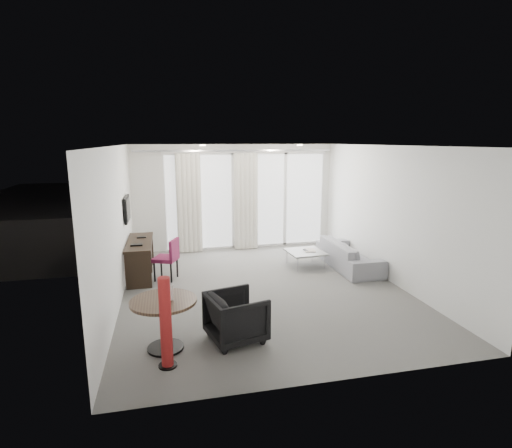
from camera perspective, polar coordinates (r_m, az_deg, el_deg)
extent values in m
cube|color=#5F5E59|center=(7.48, 1.02, -9.20)|extent=(5.00, 6.00, 0.00)
cube|color=white|center=(6.99, 1.10, 11.13)|extent=(5.00, 6.00, 0.00)
cube|color=silver|center=(6.97, -19.31, -0.31)|extent=(0.00, 6.00, 2.60)
cube|color=silver|center=(8.08, 18.56, 1.34)|extent=(0.00, 6.00, 2.60)
cube|color=silver|center=(4.36, 10.55, -6.92)|extent=(5.00, 0.00, 2.60)
cylinder|color=#FFE0B2|center=(8.42, -7.64, 11.08)|extent=(0.12, 0.12, 0.02)
cylinder|color=#FFE0B2|center=(8.86, 6.28, 11.15)|extent=(0.12, 0.12, 0.02)
cylinder|color=maroon|center=(4.99, -12.77, -13.61)|extent=(0.24, 0.24, 1.13)
imported|color=black|center=(5.58, -2.85, -13.12)|extent=(0.88, 0.87, 0.67)
imported|color=gray|center=(8.84, 13.11, -4.27)|extent=(0.75, 1.93, 0.56)
cube|color=#4D4D50|center=(11.78, -2.76, -1.66)|extent=(5.60, 3.00, 0.12)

